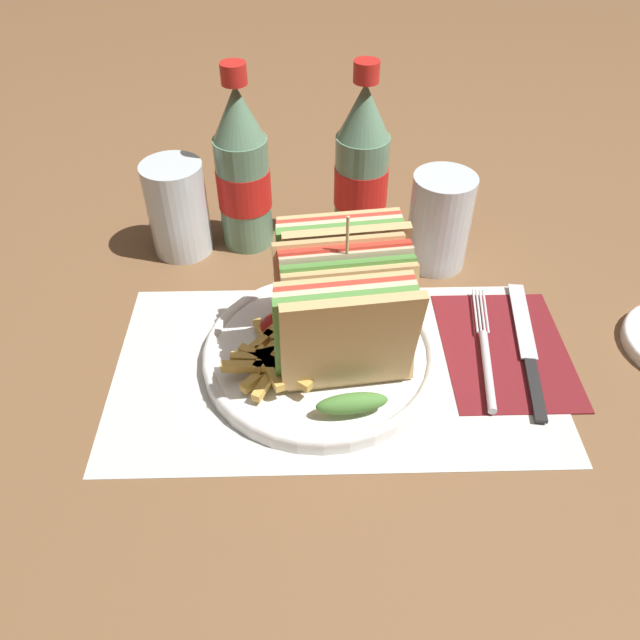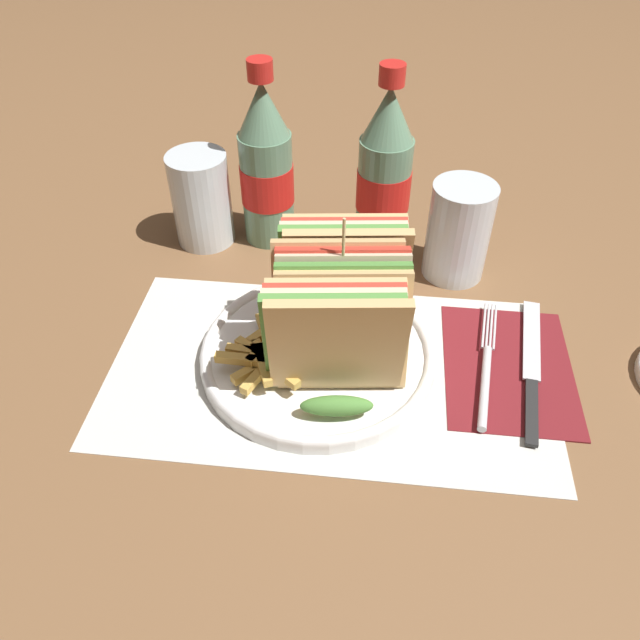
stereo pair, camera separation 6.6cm
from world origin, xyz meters
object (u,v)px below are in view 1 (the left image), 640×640
(plate_main, at_px, (320,353))
(fork, at_px, (486,357))
(glass_far, at_px, (178,209))
(glass_near, at_px, (439,227))
(coke_bottle_near, at_px, (243,173))
(knife, at_px, (527,347))
(coke_bottle_far, at_px, (362,170))
(club_sandwich, at_px, (344,304))

(plate_main, xyz_separation_m, fork, (0.18, -0.01, -0.00))
(plate_main, bearing_deg, glass_far, 129.76)
(glass_near, distance_m, glass_far, 0.33)
(plate_main, bearing_deg, fork, -2.52)
(coke_bottle_near, bearing_deg, knife, -34.66)
(coke_bottle_far, relative_size, glass_near, 1.93)
(knife, bearing_deg, coke_bottle_near, 153.07)
(club_sandwich, bearing_deg, plate_main, 176.05)
(coke_bottle_near, xyz_separation_m, glass_near, (0.24, -0.05, -0.05))
(plate_main, height_order, coke_bottle_far, coke_bottle_far)
(knife, xyz_separation_m, coke_bottle_far, (-0.17, 0.22, 0.09))
(fork, bearing_deg, plate_main, -174.79)
(knife, distance_m, coke_bottle_far, 0.29)
(plate_main, height_order, club_sandwich, club_sandwich)
(fork, distance_m, knife, 0.05)
(coke_bottle_far, bearing_deg, glass_far, -175.33)
(plate_main, bearing_deg, club_sandwich, -3.95)
(knife, bearing_deg, glass_near, 122.28)
(knife, height_order, coke_bottle_far, coke_bottle_far)
(plate_main, bearing_deg, glass_near, 49.08)
(fork, relative_size, glass_near, 1.54)
(fork, xyz_separation_m, coke_bottle_near, (-0.27, 0.23, 0.09))
(fork, bearing_deg, knife, 25.13)
(club_sandwich, xyz_separation_m, knife, (0.20, 0.01, -0.07))
(coke_bottle_near, relative_size, coke_bottle_far, 1.00)
(plate_main, height_order, coke_bottle_near, coke_bottle_near)
(plate_main, xyz_separation_m, coke_bottle_near, (-0.09, 0.23, 0.09))
(knife, distance_m, glass_near, 0.19)
(plate_main, bearing_deg, knife, 1.94)
(glass_far, bearing_deg, coke_bottle_near, 11.11)
(club_sandwich, bearing_deg, fork, -2.30)
(fork, bearing_deg, glass_far, 155.94)
(coke_bottle_far, xyz_separation_m, glass_near, (0.09, -0.06, -0.05))
(plate_main, relative_size, fork, 1.34)
(coke_bottle_near, distance_m, glass_near, 0.25)
(club_sandwich, height_order, glass_near, club_sandwich)
(glass_near, bearing_deg, club_sandwich, -125.86)
(glass_far, bearing_deg, plate_main, -50.24)
(knife, bearing_deg, fork, -154.87)
(fork, distance_m, glass_near, 0.19)
(fork, distance_m, coke_bottle_near, 0.37)
(plate_main, height_order, glass_far, glass_far)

